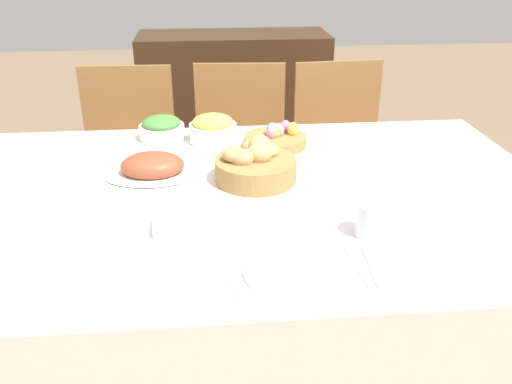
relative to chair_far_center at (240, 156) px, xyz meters
name	(u,v)px	position (x,y,z in m)	size (l,w,h in m)	color
ground_plane	(251,382)	(-0.03, -0.93, -0.48)	(12.00, 12.00, 0.00)	#7F664C
dining_table	(250,296)	(-0.03, -0.93, -0.11)	(1.81, 1.17, 0.74)	silver
chair_far_center	(240,156)	(0.00, 0.00, 0.00)	(0.45, 0.45, 0.88)	olive
chair_far_right	(342,152)	(0.48, 0.00, 0.00)	(0.45, 0.45, 0.88)	olive
chair_far_left	(128,160)	(-0.52, 0.00, 0.00)	(0.44, 0.44, 0.88)	olive
sideboard	(234,103)	(0.03, 1.03, -0.05)	(1.16, 0.44, 0.86)	#3D2616
bread_basket	(255,165)	(-0.01, -0.84, 0.31)	(0.25, 0.25, 0.13)	#9E7542
egg_basket	(276,138)	(0.09, -0.56, 0.29)	(0.22, 0.22, 0.08)	#9E7542
ham_platter	(153,167)	(-0.32, -0.78, 0.29)	(0.30, 0.21, 0.08)	silver
pineapple_bowl	(213,129)	(-0.13, -0.50, 0.31)	(0.17, 0.17, 0.10)	silver
green_salad_bowl	(162,128)	(-0.31, -0.45, 0.30)	(0.16, 0.16, 0.08)	silver
dinner_plate	(296,270)	(0.04, -1.35, 0.27)	(0.24, 0.24, 0.01)	silver
fork	(231,275)	(-0.11, -1.35, 0.27)	(0.02, 0.18, 0.00)	silver
knife	(358,268)	(0.18, -1.35, 0.27)	(0.02, 0.18, 0.00)	silver
spoon	(371,267)	(0.21, -1.35, 0.27)	(0.02, 0.18, 0.00)	silver
drinking_cup	(371,219)	(0.25, -1.20, 0.31)	(0.08, 0.08, 0.09)	silver
butter_dish	(179,225)	(-0.23, -1.14, 0.28)	(0.13, 0.08, 0.03)	silver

